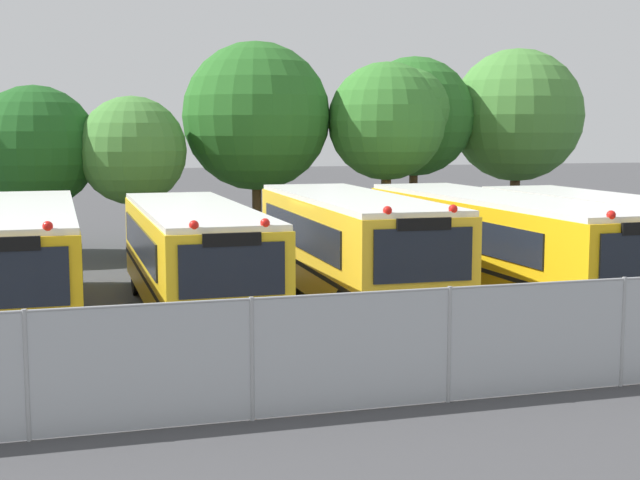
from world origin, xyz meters
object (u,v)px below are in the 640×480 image
at_px(school_bus_4, 616,238).
at_px(traffic_cone, 307,380).
at_px(tree_1, 40,147).
at_px(tree_3, 258,115).
at_px(school_bus_1, 194,255).
at_px(tree_5, 418,115).
at_px(school_bus_0, 20,258).
at_px(school_bus_3, 499,242).
at_px(tree_6, 516,114).
at_px(school_bus_2, 351,244).
at_px(tree_4, 392,119).
at_px(tree_2, 130,149).

relative_size(school_bus_4, traffic_cone, 17.06).
relative_size(tree_1, tree_3, 0.78).
distance_m(school_bus_1, tree_5, 15.89).
height_order(school_bus_0, school_bus_3, school_bus_3).
xyz_separation_m(school_bus_0, school_bus_1, (3.81, -0.21, -0.04)).
xyz_separation_m(school_bus_1, tree_6, (14.37, 11.39, 3.48)).
bearing_deg(tree_6, tree_1, -177.19).
bearing_deg(school_bus_3, school_bus_4, -177.06).
relative_size(school_bus_1, tree_6, 1.30).
bearing_deg(school_bus_4, tree_1, -35.48).
relative_size(school_bus_0, traffic_cone, 15.89).
bearing_deg(tree_6, tree_5, 177.43).
distance_m(tree_3, traffic_cone, 18.43).
bearing_deg(school_bus_1, school_bus_2, -177.57).
distance_m(school_bus_2, tree_4, 10.75).
bearing_deg(school_bus_3, school_bus_1, -2.07).
bearing_deg(tree_4, tree_6, 18.89).
distance_m(school_bus_1, tree_4, 13.01).
distance_m(school_bus_2, tree_3, 10.81).
xyz_separation_m(school_bus_2, school_bus_3, (3.87, -0.25, -0.04)).
xyz_separation_m(tree_4, traffic_cone, (-7.73, -16.51, -4.31)).
xyz_separation_m(school_bus_4, tree_1, (-14.78, 10.33, 2.33)).
relative_size(school_bus_0, tree_1, 1.81).
xyz_separation_m(school_bus_3, tree_6, (6.64, 11.48, 3.44)).
distance_m(tree_1, tree_3, 7.37).
bearing_deg(tree_3, school_bus_1, -110.17).
xyz_separation_m(school_bus_1, tree_5, (10.35, 11.57, 3.42)).
relative_size(school_bus_4, tree_1, 1.95).
relative_size(school_bus_4, tree_2, 2.07).
height_order(tree_2, tree_4, tree_4).
bearing_deg(school_bus_1, tree_5, -131.72).
height_order(school_bus_2, tree_6, tree_6).
bearing_deg(tree_1, tree_3, -0.44).
relative_size(tree_2, tree_3, 0.73).
bearing_deg(school_bus_3, school_bus_2, -5.07).
relative_size(school_bus_4, tree_3, 1.52).
bearing_deg(tree_2, school_bus_3, -49.64).
xyz_separation_m(tree_5, tree_6, (4.02, -0.18, 0.06)).
xyz_separation_m(school_bus_2, tree_5, (6.49, 11.41, 3.34)).
relative_size(school_bus_4, tree_5, 1.58).
xyz_separation_m(tree_1, tree_2, (2.82, -0.77, -0.07)).
distance_m(school_bus_4, tree_6, 12.13).
xyz_separation_m(school_bus_0, tree_5, (14.16, 11.36, 3.38)).
height_order(tree_1, tree_4, tree_4).
bearing_deg(tree_3, school_bus_3, -69.77).
xyz_separation_m(school_bus_2, tree_2, (-4.49, 9.58, 2.15)).
bearing_deg(school_bus_1, school_bus_4, -178.99).
distance_m(school_bus_2, tree_2, 10.80).
height_order(school_bus_0, tree_1, tree_1).
distance_m(school_bus_0, tree_5, 18.46).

